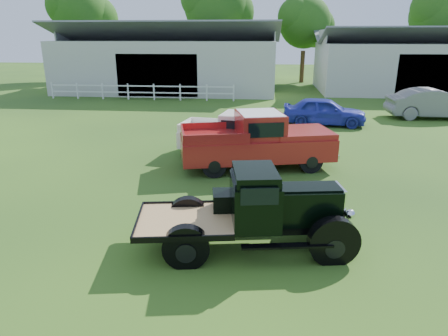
# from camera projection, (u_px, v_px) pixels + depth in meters

# --- Properties ---
(ground) EXTENTS (120.00, 120.00, 0.00)m
(ground) POSITION_uv_depth(u_px,v_px,m) (212.00, 220.00, 10.57)
(ground) COLOR #233E19
(shed_left) EXTENTS (18.80, 10.20, 5.60)m
(shed_left) POSITION_uv_depth(u_px,v_px,m) (171.00, 57.00, 34.89)
(shed_left) COLOR silver
(shed_left) RESTS_ON ground
(shed_right) EXTENTS (16.80, 9.20, 5.20)m
(shed_right) POSITION_uv_depth(u_px,v_px,m) (416.00, 60.00, 33.88)
(shed_right) COLOR silver
(shed_right) RESTS_ON ground
(fence_rail) EXTENTS (14.20, 0.16, 1.20)m
(fence_rail) POSITION_uv_depth(u_px,v_px,m) (141.00, 92.00, 30.02)
(fence_rail) COLOR white
(fence_rail) RESTS_ON ground
(tree_a) EXTENTS (6.30, 6.30, 10.50)m
(tree_a) POSITION_uv_depth(u_px,v_px,m) (82.00, 29.00, 41.78)
(tree_a) COLOR #174D12
(tree_a) RESTS_ON ground
(tree_b) EXTENTS (6.90, 6.90, 11.50)m
(tree_b) POSITION_uv_depth(u_px,v_px,m) (216.00, 24.00, 41.22)
(tree_b) COLOR #174D12
(tree_b) RESTS_ON ground
(tree_c) EXTENTS (5.40, 5.40, 9.00)m
(tree_c) POSITION_uv_depth(u_px,v_px,m) (304.00, 37.00, 39.81)
(tree_c) COLOR #174D12
(tree_c) RESTS_ON ground
(tree_d) EXTENTS (6.00, 6.00, 10.00)m
(tree_d) POSITION_uv_depth(u_px,v_px,m) (437.00, 31.00, 39.35)
(tree_d) COLOR #174D12
(tree_d) RESTS_ON ground
(vintage_flatbed) EXTENTS (5.00, 2.61, 1.89)m
(vintage_flatbed) POSITION_uv_depth(u_px,v_px,m) (250.00, 209.00, 8.91)
(vintage_flatbed) COLOR black
(vintage_flatbed) RESTS_ON ground
(red_pickup) EXTENTS (6.01, 3.48, 2.06)m
(red_pickup) POSITION_uv_depth(u_px,v_px,m) (256.00, 140.00, 14.46)
(red_pickup) COLOR maroon
(red_pickup) RESTS_ON ground
(white_pickup) EXTENTS (4.89, 2.56, 1.71)m
(white_pickup) POSITION_uv_depth(u_px,v_px,m) (236.00, 135.00, 15.95)
(white_pickup) COLOR white
(white_pickup) RESTS_ON ground
(misc_car_blue) EXTENTS (4.53, 2.17, 1.49)m
(misc_car_blue) POSITION_uv_depth(u_px,v_px,m) (324.00, 111.00, 21.50)
(misc_car_blue) COLOR #2A33A9
(misc_car_blue) RESTS_ON ground
(misc_car_grey) EXTENTS (5.24, 1.93, 1.71)m
(misc_car_grey) POSITION_uv_depth(u_px,v_px,m) (434.00, 104.00, 23.15)
(misc_car_grey) COLOR slate
(misc_car_grey) RESTS_ON ground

